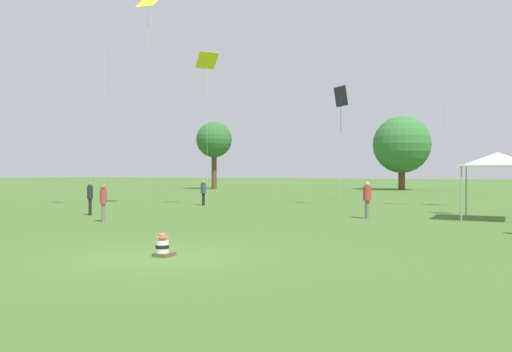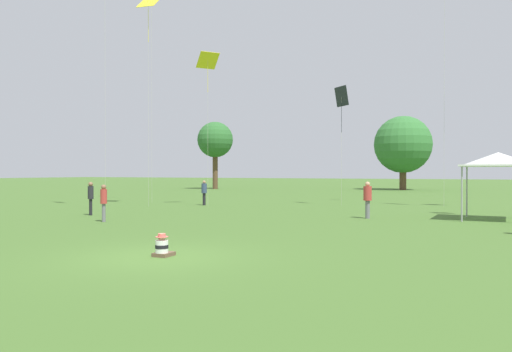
{
  "view_description": "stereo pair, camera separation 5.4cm",
  "coord_description": "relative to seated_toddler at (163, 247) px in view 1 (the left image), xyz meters",
  "views": [
    {
      "loc": [
        7.85,
        -10.46,
        2.2
      ],
      "look_at": [
        0.02,
        5.87,
        2.05
      ],
      "focal_mm": 35.0,
      "sensor_mm": 36.0,
      "label": 1
    },
    {
      "loc": [
        7.89,
        -10.43,
        2.2
      ],
      "look_at": [
        0.02,
        5.87,
        2.05
      ],
      "focal_mm": 35.0,
      "sensor_mm": 36.0,
      "label": 2
    }
  ],
  "objects": [
    {
      "name": "kite_8",
      "position": [
        -8.85,
        16.82,
        8.91
      ],
      "size": [
        1.55,
        1.6,
        9.77
      ],
      "rotation": [
        0.0,
        0.0,
        3.27
      ],
      "color": "yellow",
      "rests_on": "ground"
    },
    {
      "name": "seated_toddler",
      "position": [
        0.0,
        0.0,
        0.0
      ],
      "size": [
        0.42,
        0.52,
        0.61
      ],
      "rotation": [
        0.0,
        0.0,
        0.02
      ],
      "color": "brown",
      "rests_on": "ground"
    },
    {
      "name": "canopy_tent",
      "position": [
        7.88,
        14.53,
        2.5
      ],
      "size": [
        3.2,
        3.2,
        3.09
      ],
      "rotation": [
        0.0,
        0.0,
        -0.02
      ],
      "color": "white",
      "rests_on": "ground"
    },
    {
      "name": "person_standing_5",
      "position": [
        -9.54,
        17.48,
        0.72
      ],
      "size": [
        0.36,
        0.36,
        1.63
      ],
      "rotation": [
        0.0,
        0.0,
        1.54
      ],
      "color": "black",
      "rests_on": "ground"
    },
    {
      "name": "ground_plane",
      "position": [
        -0.08,
        -0.15,
        -0.25
      ],
      "size": [
        300.0,
        300.0,
        0.0
      ],
      "primitive_type": "plane",
      "color": "#426628"
    },
    {
      "name": "distant_tree_1",
      "position": [
        -24.84,
        44.95,
        6.03
      ],
      "size": [
        4.58,
        4.58,
        8.66
      ],
      "color": "brown",
      "rests_on": "ground"
    },
    {
      "name": "kite_9",
      "position": [
        -11.99,
        14.81,
        12.26
      ],
      "size": [
        1.37,
        1.16,
        13.25
      ],
      "rotation": [
        0.0,
        0.0,
        5.67
      ],
      "color": "yellow",
      "rests_on": "ground"
    },
    {
      "name": "person_standing_2",
      "position": [
        -10.67,
        8.46,
        0.78
      ],
      "size": [
        0.31,
        0.31,
        1.69
      ],
      "rotation": [
        0.0,
        0.0,
        1.46
      ],
      "color": "black",
      "rests_on": "ground"
    },
    {
      "name": "distant_tree_0",
      "position": [
        -2.45,
        51.86,
        5.27
      ],
      "size": [
        6.94,
        6.94,
        9.01
      ],
      "color": "brown",
      "rests_on": "ground"
    },
    {
      "name": "kite_6",
      "position": [
        -1.25,
        20.96,
        6.73
      ],
      "size": [
        1.16,
        1.0,
        7.73
      ],
      "rotation": [
        0.0,
        0.0,
        1.68
      ],
      "color": "#1E2328",
      "rests_on": "ground"
    },
    {
      "name": "person_standing_1",
      "position": [
        -7.73,
        6.21,
        0.75
      ],
      "size": [
        0.32,
        0.32,
        1.64
      ],
      "rotation": [
        0.0,
        0.0,
        0.14
      ],
      "color": "slate",
      "rests_on": "ground"
    },
    {
      "name": "person_standing_0",
      "position": [
        2.34,
        12.86,
        0.78
      ],
      "size": [
        0.4,
        0.4,
        1.74
      ],
      "rotation": [
        0.0,
        0.0,
        1.62
      ],
      "color": "slate",
      "rests_on": "ground"
    }
  ]
}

